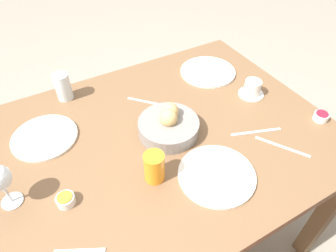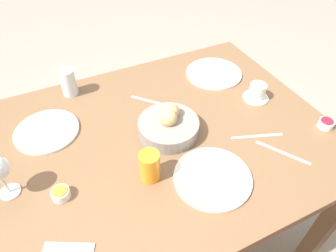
% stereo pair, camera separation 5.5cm
% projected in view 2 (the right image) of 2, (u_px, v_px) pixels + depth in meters
% --- Properties ---
extents(ground_plane, '(10.00, 10.00, 0.00)m').
position_uv_depth(ground_plane, '(165.00, 230.00, 1.64)').
color(ground_plane, gray).
extents(dining_table, '(1.24, 0.97, 0.75)m').
position_uv_depth(dining_table, '(164.00, 152.00, 1.19)').
color(dining_table, brown).
rests_on(dining_table, ground_plane).
extents(bread_basket, '(0.22, 0.22, 0.11)m').
position_uv_depth(bread_basket, '(168.00, 124.00, 1.10)').
color(bread_basket, gray).
rests_on(bread_basket, dining_table).
extents(plate_near_left, '(0.26, 0.26, 0.01)m').
position_uv_depth(plate_near_left, '(214.00, 73.00, 1.40)').
color(plate_near_left, silver).
rests_on(plate_near_left, dining_table).
extents(plate_near_right, '(0.24, 0.24, 0.01)m').
position_uv_depth(plate_near_right, '(47.00, 131.00, 1.12)').
color(plate_near_right, silver).
rests_on(plate_near_right, dining_table).
extents(plate_far_center, '(0.25, 0.25, 0.01)m').
position_uv_depth(plate_far_center, '(213.00, 177.00, 0.97)').
color(plate_far_center, silver).
rests_on(plate_far_center, dining_table).
extents(juice_glass, '(0.07, 0.07, 0.11)m').
position_uv_depth(juice_glass, '(150.00, 166.00, 0.94)').
color(juice_glass, orange).
rests_on(juice_glass, dining_table).
extents(water_tumbler, '(0.06, 0.06, 0.12)m').
position_uv_depth(water_tumbler, '(68.00, 83.00, 1.25)').
color(water_tumbler, silver).
rests_on(water_tumbler, dining_table).
extents(coffee_cup, '(0.11, 0.11, 0.07)m').
position_uv_depth(coffee_cup, '(257.00, 92.00, 1.25)').
color(coffee_cup, white).
rests_on(coffee_cup, dining_table).
extents(jam_bowl_berry, '(0.06, 0.06, 0.03)m').
position_uv_depth(jam_bowl_berry, '(326.00, 124.00, 1.13)').
color(jam_bowl_berry, white).
rests_on(jam_bowl_berry, dining_table).
extents(jam_bowl_honey, '(0.06, 0.06, 0.03)m').
position_uv_depth(jam_bowl_honey, '(61.00, 194.00, 0.91)').
color(jam_bowl_honey, white).
rests_on(jam_bowl_honey, dining_table).
extents(fork_silver, '(0.11, 0.17, 0.00)m').
position_uv_depth(fork_silver, '(283.00, 153.00, 1.05)').
color(fork_silver, '#B7B7BC').
rests_on(fork_silver, dining_table).
extents(knife_silver, '(0.19, 0.08, 0.00)m').
position_uv_depth(knife_silver, '(257.00, 136.00, 1.11)').
color(knife_silver, '#B7B7BC').
rests_on(knife_silver, dining_table).
extents(spoon_coffee, '(0.11, 0.11, 0.00)m').
position_uv_depth(spoon_coffee, '(147.00, 100.00, 1.26)').
color(spoon_coffee, '#B7B7BC').
rests_on(spoon_coffee, dining_table).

